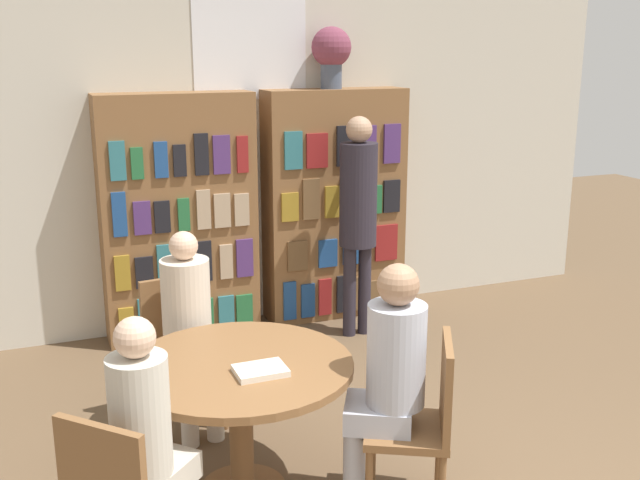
{
  "coord_description": "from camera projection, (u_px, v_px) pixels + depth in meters",
  "views": [
    {
      "loc": [
        -1.7,
        -2.2,
        2.21
      ],
      "look_at": [
        -0.05,
        1.92,
        1.05
      ],
      "focal_mm": 42.0,
      "sensor_mm": 36.0,
      "label": 1
    }
  ],
  "objects": [
    {
      "name": "wall_back",
      "position": [
        251.0,
        136.0,
        5.94
      ],
      "size": [
        6.4,
        0.07,
        3.0
      ],
      "color": "beige",
      "rests_on": "ground_plane"
    },
    {
      "name": "bookshelf_left",
      "position": [
        179.0,
        219.0,
        5.68
      ],
      "size": [
        1.16,
        0.34,
        1.88
      ],
      "color": "brown",
      "rests_on": "ground_plane"
    },
    {
      "name": "bookshelf_right",
      "position": [
        335.0,
        205.0,
        6.14
      ],
      "size": [
        1.16,
        0.34,
        1.88
      ],
      "color": "brown",
      "rests_on": "ground_plane"
    },
    {
      "name": "flower_vase",
      "position": [
        331.0,
        51.0,
        5.82
      ],
      "size": [
        0.31,
        0.31,
        0.48
      ],
      "color": "#475166",
      "rests_on": "bookshelf_right"
    },
    {
      "name": "reading_table",
      "position": [
        240.0,
        387.0,
        3.67
      ],
      "size": [
        1.12,
        1.12,
        0.71
      ],
      "color": "brown",
      "rests_on": "ground_plane"
    },
    {
      "name": "chair_left_side",
      "position": [
        181.0,
        344.0,
        4.46
      ],
      "size": [
        0.45,
        0.45,
        0.87
      ],
      "rotation": [
        0.0,
        0.0,
        -3.01
      ],
      "color": "brown",
      "rests_on": "ground_plane"
    },
    {
      "name": "chair_far_side",
      "position": [
        424.0,
        416.0,
        3.6
      ],
      "size": [
        0.54,
        0.54,
        0.87
      ],
      "rotation": [
        0.0,
        0.0,
        1.07
      ],
      "color": "brown",
      "rests_on": "ground_plane"
    },
    {
      "name": "seated_reader_left",
      "position": [
        189.0,
        322.0,
        4.25
      ],
      "size": [
        0.32,
        0.4,
        1.21
      ],
      "rotation": [
        0.0,
        0.0,
        -3.01
      ],
      "color": "beige",
      "rests_on": "ground_plane"
    },
    {
      "name": "seated_reader_right",
      "position": [
        388.0,
        371.0,
        3.56
      ],
      "size": [
        0.42,
        0.4,
        1.24
      ],
      "rotation": [
        0.0,
        0.0,
        1.07
      ],
      "color": "#B2B7C6",
      "rests_on": "ground_plane"
    },
    {
      "name": "seated_reader_back",
      "position": [
        149.0,
        438.0,
        3.02
      ],
      "size": [
        0.4,
        0.4,
        1.21
      ],
      "rotation": [
        0.0,
        0.0,
        -0.81
      ],
      "color": "beige",
      "rests_on": "ground_plane"
    },
    {
      "name": "librarian_standing",
      "position": [
        358.0,
        205.0,
        5.66
      ],
      "size": [
        0.28,
        0.55,
        1.71
      ],
      "color": "#28232D",
      "rests_on": "ground_plane"
    },
    {
      "name": "open_book_on_table",
      "position": [
        261.0,
        371.0,
        3.52
      ],
      "size": [
        0.24,
        0.18,
        0.03
      ],
      "color": "silver",
      "rests_on": "reading_table"
    }
  ]
}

